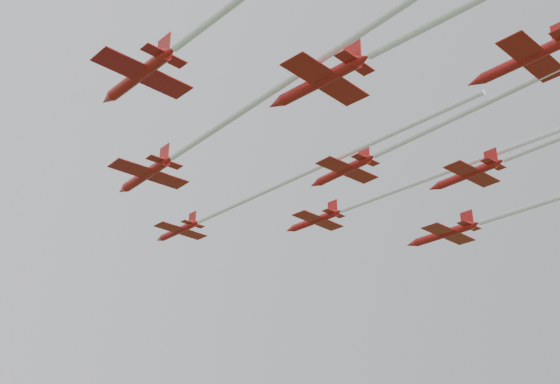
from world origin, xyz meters
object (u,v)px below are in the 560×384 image
jet_row2_left (237,115)px  jet_row3_mid (406,141)px  jet_row2_right (407,187)px  jet_row3_right (523,209)px  jet_row4_left (453,13)px  jet_lead (243,202)px

jet_row2_left → jet_row3_mid: bearing=-25.3°
jet_row2_right → jet_row3_right: 15.67m
jet_row2_right → jet_row4_left: bearing=-138.6°
jet_row2_left → jet_row2_right: jet_row2_right is taller
jet_lead → jet_row3_right: jet_lead is taller
jet_lead → jet_row3_right: size_ratio=1.03×
jet_row2_left → jet_row2_right: size_ratio=1.16×
jet_lead → jet_row3_mid: jet_lead is taller
jet_lead → jet_row2_right: size_ratio=0.92×
jet_row2_left → jet_row3_mid: size_ratio=1.58×
jet_lead → jet_row3_mid: size_ratio=1.26×
jet_row2_right → jet_row3_right: size_ratio=1.12×
jet_row2_right → jet_row3_mid: size_ratio=1.36×
jet_row3_right → jet_row4_left: (-35.67, -23.37, 0.32)m
jet_row2_left → jet_lead: bearing=51.1°
jet_row2_left → jet_row3_right: size_ratio=1.30×
jet_row2_right → jet_row3_mid: jet_row2_right is taller
jet_lead → jet_row3_right: bearing=-46.4°
jet_lead → jet_row2_left: jet_lead is taller
jet_row2_left → jet_row3_mid: (18.10, -5.54, -0.42)m
jet_row3_mid → jet_row2_right: bearing=39.1°
jet_row4_left → jet_row3_mid: bearing=44.0°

